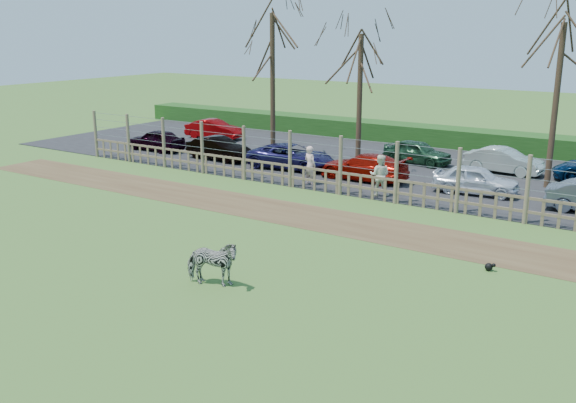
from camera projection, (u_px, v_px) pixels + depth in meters
The scene contains 20 objects.
ground at pixel (219, 247), 20.44m from camera, with size 120.00×120.00×0.00m, color olive.
dirt_strip at pixel (295, 214), 24.07m from camera, with size 34.00×2.80×0.01m, color brown.
asphalt at pixel (402, 167), 32.14m from camera, with size 44.00×13.00×0.04m, color #232326.
hedge at pixel (451, 137), 37.65m from camera, with size 46.00×2.00×1.10m, color #1E4716.
fence at pixel (340, 176), 26.69m from camera, with size 30.16×0.16×2.50m.
tree_left at pixel (272, 51), 32.50m from camera, with size 4.80×4.80×7.88m.
tree_mid at pixel (360, 68), 31.12m from camera, with size 4.80×4.80×6.83m.
tree_right at pixel (560, 66), 26.67m from camera, with size 4.80×4.80×7.35m.
zebra at pixel (212, 263), 17.23m from camera, with size 0.70×1.55×1.31m, color gray.
visitor_a at pixel (310, 165), 28.32m from camera, with size 0.63×0.41×1.72m, color beige.
visitor_b at pixel (380, 175), 26.37m from camera, with size 0.84×0.65×1.72m, color #E9ECCD.
crow at pixel (489, 267), 18.45m from camera, with size 0.31×0.23×0.25m.
car_0 at pixel (156, 140), 36.30m from camera, with size 1.42×3.52×1.20m, color black.
car_1 at pixel (218, 148), 33.73m from camera, with size 1.27×3.64×1.20m, color black.
car_2 at pixel (291, 156), 31.61m from camera, with size 1.99×4.32×1.20m, color #181544.
car_3 at pixel (364, 167), 29.25m from camera, with size 1.68×4.13×1.20m, color #930D05.
car_4 at pixel (476, 180), 26.77m from camera, with size 1.42×3.52×1.20m, color silver.
car_7 at pixel (214, 129), 40.13m from camera, with size 1.27×3.64×1.20m, color #8C0406.
car_10 at pixel (417, 152), 32.76m from camera, with size 1.42×3.52×1.20m, color #20462B.
car_11 at pixel (504, 161), 30.61m from camera, with size 1.27×3.64×1.20m, color #B7C6BA.
Camera 1 is at (12.45, -14.97, 6.76)m, focal length 40.00 mm.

